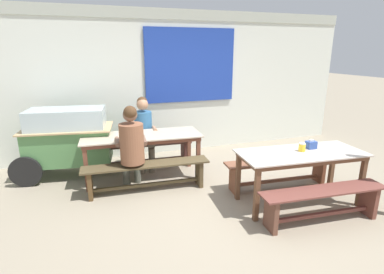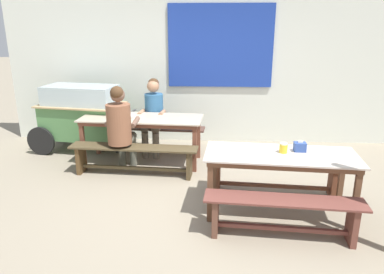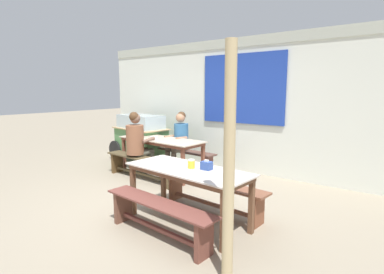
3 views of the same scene
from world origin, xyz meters
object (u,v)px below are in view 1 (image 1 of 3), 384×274
(person_center_facing, at_px, (144,129))
(tissue_box, at_px, (311,145))
(condiment_jar, at_px, (302,147))
(soup_bowl, at_px, (133,135))
(dining_table_far, at_px, (142,139))
(bench_far_back, at_px, (140,150))
(person_left_back_turned, at_px, (132,144))
(bench_far_front, at_px, (147,172))
(food_cart, at_px, (68,138))
(dining_table_near, at_px, (301,157))
(bench_near_front, at_px, (323,201))
(bench_near_back, at_px, (279,168))

(person_center_facing, bearing_deg, tissue_box, -43.63)
(condiment_jar, distance_m, soup_bowl, 2.52)
(dining_table_far, xyz_separation_m, condiment_jar, (1.92, -1.51, 0.13))
(dining_table_far, xyz_separation_m, tissue_box, (2.11, -1.46, 0.13))
(bench_far_back, xyz_separation_m, person_left_back_turned, (-0.26, -0.97, 0.44))
(bench_far_front, bearing_deg, condiment_jar, -26.99)
(tissue_box, bearing_deg, food_cart, 148.95)
(food_cart, xyz_separation_m, condiment_jar, (3.06, -2.02, 0.14))
(dining_table_far, height_order, dining_table_near, same)
(bench_near_front, xyz_separation_m, food_cart, (-2.99, 2.58, 0.38))
(bench_near_back, bearing_deg, dining_table_near, -94.39)
(dining_table_near, height_order, person_center_facing, person_center_facing)
(bench_far_front, height_order, bench_near_front, same)
(dining_table_near, bearing_deg, bench_far_front, 151.88)
(dining_table_far, distance_m, food_cart, 1.26)
(food_cart, bearing_deg, bench_far_front, -42.69)
(dining_table_far, height_order, person_center_facing, person_center_facing)
(bench_near_front, relative_size, condiment_jar, 14.24)
(condiment_jar, height_order, soup_bowl, condiment_jar)
(dining_table_near, xyz_separation_m, bench_far_back, (-1.85, 2.07, -0.36))
(dining_table_far, xyz_separation_m, dining_table_near, (1.89, -1.55, -0.00))
(bench_far_back, distance_m, bench_near_front, 3.17)
(dining_table_near, height_order, food_cart, food_cart)
(person_center_facing, relative_size, soup_bowl, 7.69)
(person_left_back_turned, xyz_separation_m, person_center_facing, (0.34, 0.90, -0.02))
(dining_table_near, height_order, soup_bowl, soup_bowl)
(food_cart, xyz_separation_m, tissue_box, (3.26, -1.96, 0.13))
(bench_near_back, bearing_deg, dining_table_far, 151.98)
(food_cart, height_order, person_center_facing, person_center_facing)
(dining_table_near, distance_m, food_cart, 3.66)
(person_left_back_turned, bearing_deg, person_center_facing, 69.50)
(dining_table_near, relative_size, tissue_box, 13.28)
(dining_table_far, height_order, tissue_box, tissue_box)
(dining_table_near, xyz_separation_m, condiment_jar, (0.03, 0.03, 0.13))
(bench_near_back, distance_m, tissue_box, 0.68)
(dining_table_far, distance_m, condiment_jar, 2.45)
(food_cart, bearing_deg, condiment_jar, -33.42)
(dining_table_far, relative_size, dining_table_near, 1.10)
(dining_table_far, relative_size, tissue_box, 14.67)
(bench_near_front, bearing_deg, tissue_box, 66.59)
(bench_near_front, xyz_separation_m, person_center_facing, (-1.73, 2.52, 0.43))
(bench_far_back, bearing_deg, person_center_facing, -41.86)
(dining_table_near, bearing_deg, bench_far_back, 131.85)
(bench_far_front, height_order, person_left_back_turned, person_left_back_turned)
(dining_table_far, xyz_separation_m, food_cart, (-1.15, 0.51, -0.01))
(bench_far_back, relative_size, soup_bowl, 11.44)
(bench_far_front, relative_size, bench_near_back, 1.09)
(soup_bowl, bearing_deg, person_center_facing, 63.32)
(dining_table_far, bearing_deg, bench_near_front, -48.28)
(food_cart, distance_m, person_left_back_turned, 1.33)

